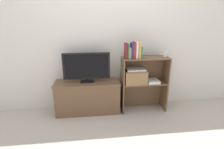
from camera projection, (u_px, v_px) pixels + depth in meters
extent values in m
plane|color=#BCB2A3|center=(113.00, 115.00, 2.89)|extent=(16.00, 16.00, 0.00)
cube|color=silver|center=(110.00, 39.00, 2.92)|extent=(10.00, 0.05, 2.40)
cube|color=brown|center=(88.00, 97.00, 2.95)|extent=(1.04, 0.38, 0.52)
cube|color=brown|center=(87.00, 82.00, 2.87)|extent=(1.06, 0.40, 0.02)
cube|color=black|center=(87.00, 81.00, 2.86)|extent=(0.22, 0.14, 0.01)
cylinder|color=black|center=(87.00, 80.00, 2.85)|extent=(0.04, 0.04, 0.04)
cube|color=black|center=(87.00, 66.00, 2.78)|extent=(0.75, 0.04, 0.43)
cube|color=black|center=(86.00, 66.00, 2.77)|extent=(0.69, 0.00, 0.38)
cube|color=brown|center=(122.00, 97.00, 2.98)|extent=(0.02, 0.29, 0.50)
cube|color=brown|center=(164.00, 95.00, 3.06)|extent=(0.02, 0.29, 0.50)
cube|color=brown|center=(141.00, 93.00, 3.15)|extent=(0.72, 0.02, 0.50)
cube|color=brown|center=(144.00, 83.00, 2.95)|extent=(0.72, 0.29, 0.02)
cube|color=brown|center=(123.00, 71.00, 2.84)|extent=(0.02, 0.29, 0.43)
cube|color=brown|center=(166.00, 69.00, 2.92)|extent=(0.02, 0.29, 0.43)
cube|color=brown|center=(142.00, 68.00, 3.01)|extent=(0.72, 0.02, 0.43)
cube|color=brown|center=(145.00, 58.00, 2.82)|extent=(0.72, 0.29, 0.02)
cube|color=maroon|center=(126.00, 51.00, 2.70)|extent=(0.03, 0.13, 0.24)
cube|color=#286638|center=(128.00, 51.00, 2.70)|extent=(0.02, 0.16, 0.23)
cube|color=tan|center=(129.00, 53.00, 2.72)|extent=(0.03, 0.12, 0.17)
cube|color=navy|center=(132.00, 51.00, 2.71)|extent=(0.03, 0.14, 0.24)
cube|color=#B22328|center=(134.00, 50.00, 2.71)|extent=(0.03, 0.13, 0.26)
cube|color=silver|center=(136.00, 50.00, 2.72)|extent=(0.03, 0.13, 0.25)
cube|color=gold|center=(139.00, 50.00, 2.72)|extent=(0.04, 0.15, 0.24)
cube|color=#1E7075|center=(141.00, 52.00, 2.74)|extent=(0.02, 0.15, 0.18)
cube|color=white|center=(165.00, 54.00, 2.84)|extent=(0.05, 0.03, 0.09)
cylinder|color=silver|center=(165.00, 51.00, 2.82)|extent=(0.01, 0.01, 0.03)
cube|color=#937047|center=(135.00, 76.00, 2.88)|extent=(0.36, 0.25, 0.23)
cube|color=brown|center=(135.00, 70.00, 2.85)|extent=(0.37, 0.26, 0.02)
cube|color=white|center=(135.00, 69.00, 2.84)|extent=(0.30, 0.24, 0.02)
cylinder|color=#99999E|center=(135.00, 68.00, 2.83)|extent=(0.02, 0.02, 0.00)
cube|color=silver|center=(152.00, 81.00, 2.93)|extent=(0.20, 0.23, 0.05)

